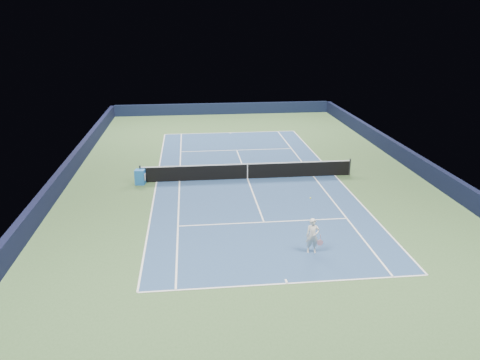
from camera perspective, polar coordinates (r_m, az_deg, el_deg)
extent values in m
plane|color=#38552E|center=(28.51, 0.92, 0.16)|extent=(40.00, 40.00, 0.00)
cube|color=black|center=(47.48, -2.09, 8.68)|extent=(22.00, 0.35, 1.10)
cube|color=black|center=(31.52, 20.85, 1.81)|extent=(0.35, 40.00, 1.10)
cube|color=black|center=(29.10, -20.74, 0.40)|extent=(0.35, 40.00, 1.10)
cube|color=navy|center=(28.51, 0.92, 0.17)|extent=(10.97, 23.77, 0.01)
cube|color=white|center=(39.86, -1.22, 5.80)|extent=(10.97, 0.08, 0.00)
cube|color=white|center=(17.88, 5.77, -12.44)|extent=(10.97, 0.08, 0.00)
cube|color=white|center=(29.67, 11.49, 0.56)|extent=(0.08, 23.77, 0.00)
cube|color=white|center=(28.38, -10.14, -0.22)|extent=(0.08, 23.77, 0.00)
cube|color=white|center=(29.29, 8.93, 0.47)|extent=(0.08, 23.77, 0.00)
cube|color=white|center=(28.32, -7.38, -0.12)|extent=(0.08, 23.77, 0.00)
cube|color=white|center=(34.58, -0.41, 3.66)|extent=(8.23, 0.08, 0.00)
cube|color=white|center=(22.63, 2.94, -5.15)|extent=(8.23, 0.08, 0.00)
cube|color=white|center=(28.51, 0.92, 0.18)|extent=(0.08, 12.80, 0.00)
cube|color=white|center=(39.71, -1.20, 5.75)|extent=(0.08, 0.30, 0.00)
cube|color=white|center=(18.00, 5.67, -12.19)|extent=(0.08, 0.30, 0.00)
cylinder|color=black|center=(28.30, -12.05, 0.71)|extent=(0.10, 0.10, 1.07)
cylinder|color=black|center=(29.79, 13.23, 1.57)|extent=(0.10, 0.10, 1.07)
cube|color=black|center=(28.36, 0.92, 1.03)|extent=(12.80, 0.03, 0.91)
cube|color=white|center=(28.21, 0.93, 1.97)|extent=(12.80, 0.04, 0.06)
cube|color=white|center=(28.36, 0.92, 1.03)|extent=(0.05, 0.04, 0.91)
cube|color=#1D5FB0|center=(28.07, -12.08, 0.36)|extent=(0.62, 0.58, 0.89)
cube|color=white|center=(28.04, -11.49, 0.39)|extent=(0.04, 0.40, 0.40)
imported|color=silver|center=(19.79, 8.84, -6.74)|extent=(0.59, 0.42, 1.52)
cylinder|color=pink|center=(19.85, 9.77, -6.91)|extent=(0.03, 0.03, 0.25)
cylinder|color=black|center=(19.96, 9.73, -7.53)|extent=(0.25, 0.02, 0.25)
cylinder|color=pink|center=(19.96, 9.73, -7.53)|extent=(0.27, 0.03, 0.27)
sphere|color=yellow|center=(20.17, 8.59, -2.19)|extent=(0.07, 0.07, 0.07)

